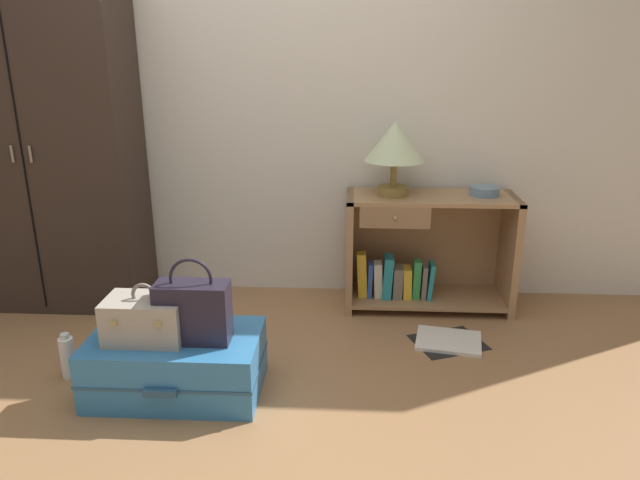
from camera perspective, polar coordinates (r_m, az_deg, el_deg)
The scene contains 11 objects.
ground_plane at distance 2.58m, azimuth -9.52°, elevation -17.16°, with size 9.00×9.00×0.00m, color #9E7047.
back_wall at distance 3.59m, azimuth -5.41°, elevation 15.23°, with size 6.40×0.10×2.60m, color silver.
wardrobe at distance 3.74m, azimuth -25.24°, elevation 8.18°, with size 1.03×0.47×1.88m.
bookshelf at distance 3.52m, azimuth 9.84°, elevation -1.17°, with size 0.97×0.39×0.68m.
table_lamp at distance 3.33m, azimuth 7.25°, elevation 9.17°, with size 0.33×0.33×0.41m.
bowl at distance 3.48m, azimuth 15.65°, elevation 4.61°, with size 0.17×0.17×0.05m, color slate.
suitcase_large at distance 2.76m, azimuth -13.73°, elevation -11.55°, with size 0.76×0.47×0.27m.
train_case at distance 2.66m, azimuth -16.53°, elevation -7.32°, with size 0.34×0.23×0.26m.
handbag at distance 2.58m, azimuth -12.21°, elevation -6.73°, with size 0.31×0.14×0.38m.
bottle at distance 3.05m, azimuth -23.28°, elevation -10.35°, with size 0.07×0.07×0.22m.
open_book_on_floor at distance 3.22m, azimuth 12.36°, elevation -9.55°, with size 0.43×0.39×0.02m.
Camera 1 is at (0.52, -2.05, 1.49)m, focal length 32.99 mm.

